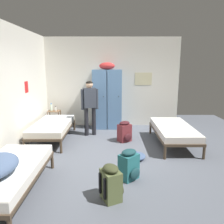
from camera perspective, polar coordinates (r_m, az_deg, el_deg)
ground_plane at (r=5.05m, az=-0.01°, el=-11.22°), size 8.34×8.34×0.00m
room_backdrop at (r=5.99m, az=-11.29°, el=6.37°), size 4.37×5.27×2.86m
locker_bank at (r=7.05m, az=-1.03°, el=3.64°), size 0.90×0.55×2.07m
shelf_unit at (r=7.32m, az=-14.38°, el=-1.40°), size 0.38×0.30×0.57m
bed_right at (r=5.85m, az=15.68°, el=-4.46°), size 0.90×1.90×0.49m
bed_left_rear at (r=6.17m, az=-14.78°, el=-3.56°), size 0.90×1.90×0.49m
bed_left_front at (r=3.87m, az=-24.90°, el=-13.81°), size 0.90×1.90×0.49m
person_traveler at (r=6.30m, az=-5.50°, el=2.32°), size 0.48×0.29×1.56m
water_bottle at (r=7.29m, az=-15.08°, el=1.19°), size 0.07×0.07×0.24m
lotion_bottle at (r=7.20m, az=-14.04°, el=0.79°), size 0.05×0.05×0.15m
backpack_teal at (r=4.04m, az=4.62°, el=-13.46°), size 0.42×0.42×0.55m
backpack_maroon at (r=5.90m, az=3.49°, el=-5.11°), size 0.41×0.41×0.55m
backpack_olive at (r=3.49m, az=-0.01°, el=-17.78°), size 0.40×0.39×0.55m
clothes_pile_denim at (r=4.92m, az=5.85°, el=-11.15°), size 0.50×0.47×0.13m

